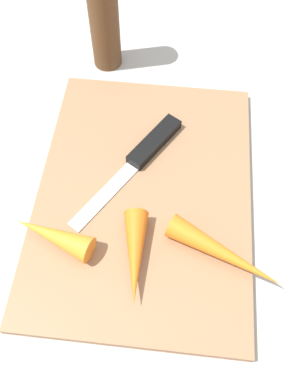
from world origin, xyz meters
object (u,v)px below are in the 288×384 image
(cutting_board, at_px, (144,194))
(carrot_medium, at_px, (132,256))
(carrot_shortest, at_px, (53,235))
(pepper_grinder, at_px, (103,14))
(knife, at_px, (148,148))
(carrot_longest, at_px, (224,254))

(cutting_board, distance_m, carrot_medium, 0.09)
(cutting_board, distance_m, carrot_shortest, 0.12)
(carrot_shortest, distance_m, pepper_grinder, 0.31)
(knife, height_order, carrot_shortest, carrot_shortest)
(cutting_board, distance_m, carrot_longest, 0.12)
(carrot_shortest, height_order, carrot_medium, carrot_shortest)
(carrot_shortest, xyz_separation_m, carrot_longest, (-0.00, -0.19, -0.00))
(knife, relative_size, carrot_shortest, 1.94)
(knife, relative_size, carrot_longest, 1.34)
(knife, bearing_deg, carrot_medium, 31.32)
(knife, bearing_deg, pepper_grinder, -122.71)
(knife, distance_m, carrot_shortest, 0.17)
(carrot_longest, bearing_deg, pepper_grinder, 145.25)
(pepper_grinder, bearing_deg, carrot_medium, -166.51)
(carrot_medium, distance_m, pepper_grinder, 0.34)
(cutting_board, distance_m, pepper_grinder, 0.26)
(carrot_shortest, relative_size, carrot_longest, 0.69)
(carrot_shortest, distance_m, carrot_medium, 0.09)
(cutting_board, height_order, knife, knife)
(carrot_shortest, xyz_separation_m, pepper_grinder, (0.31, -0.01, 0.06))
(cutting_board, relative_size, pepper_grinder, 2.12)
(carrot_medium, xyz_separation_m, pepper_grinder, (0.32, 0.08, 0.06))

